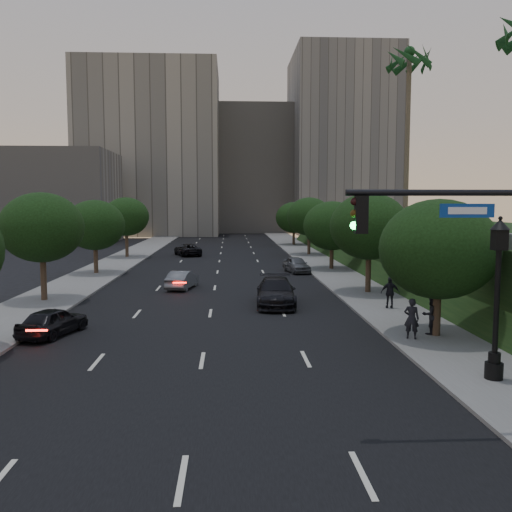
{
  "coord_description": "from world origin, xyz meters",
  "views": [
    {
      "loc": [
        1.07,
        -15.37,
        6.03
      ],
      "look_at": [
        2.3,
        9.6,
        3.6
      ],
      "focal_mm": 38.0,
      "sensor_mm": 36.0,
      "label": 1
    }
  ],
  "objects": [
    {
      "name": "sedan_near_right",
      "position": [
        3.8,
        16.2,
        0.81
      ],
      "size": [
        2.59,
        5.68,
        1.61
      ],
      "primitive_type": "imported",
      "rotation": [
        0.0,
        0.0,
        -0.06
      ],
      "color": "black",
      "rests_on": "ground"
    },
    {
      "name": "tree_left_b",
      "position": [
        -10.3,
        18.0,
        4.58
      ],
      "size": [
        5.0,
        5.0,
        6.71
      ],
      "color": "#38281C",
      "rests_on": "ground"
    },
    {
      "name": "tree_right_d",
      "position": [
        10.3,
        47.0,
        4.52
      ],
      "size": [
        5.2,
        5.2,
        6.74
      ],
      "color": "#38281C",
      "rests_on": "ground"
    },
    {
      "name": "sedan_near_left",
      "position": [
        -7.0,
        9.33,
        0.67
      ],
      "size": [
        2.65,
        4.2,
        1.33
      ],
      "primitive_type": "imported",
      "rotation": [
        0.0,
        0.0,
        2.85
      ],
      "color": "black",
      "rests_on": "ground"
    },
    {
      "name": "tree_right_c",
      "position": [
        10.3,
        33.0,
        4.02
      ],
      "size": [
        5.2,
        5.2,
        6.24
      ],
      "color": "#38281C",
      "rests_on": "ground"
    },
    {
      "name": "sidewalk_right",
      "position": [
        10.25,
        30.0,
        0.07
      ],
      "size": [
        4.5,
        140.0,
        0.15
      ],
      "primitive_type": "cube",
      "color": "slate",
      "rests_on": "ground"
    },
    {
      "name": "tree_left_d",
      "position": [
        -10.3,
        45.0,
        4.58
      ],
      "size": [
        5.0,
        5.0,
        6.71
      ],
      "color": "#38281C",
      "rests_on": "ground"
    },
    {
      "name": "sedan_mid_left",
      "position": [
        -2.28,
        22.78,
        0.66
      ],
      "size": [
        2.17,
        4.18,
        1.31
      ],
      "primitive_type": "imported",
      "rotation": [
        0.0,
        0.0,
        2.93
      ],
      "color": "#5A5D62",
      "rests_on": "ground"
    },
    {
      "name": "palm_far",
      "position": [
        16.0,
        30.0,
        17.64
      ],
      "size": [
        3.2,
        3.2,
        15.5
      ],
      "color": "#4C4233",
      "rests_on": "embankment"
    },
    {
      "name": "tree_right_e",
      "position": [
        10.3,
        62.0,
        4.02
      ],
      "size": [
        5.2,
        5.2,
        6.24
      ],
      "color": "#38281C",
      "rests_on": "ground"
    },
    {
      "name": "street_lamp",
      "position": [
        9.94,
        1.96,
        2.63
      ],
      "size": [
        0.64,
        0.64,
        5.62
      ],
      "color": "black",
      "rests_on": "ground"
    },
    {
      "name": "office_block_mid",
      "position": [
        6.0,
        102.0,
        13.0
      ],
      "size": [
        22.0,
        18.0,
        26.0
      ],
      "primitive_type": "cube",
      "color": "#9A968D",
      "rests_on": "ground"
    },
    {
      "name": "pedestrian_a",
      "position": [
        8.98,
        7.44,
        1.04
      ],
      "size": [
        0.77,
        0.65,
        1.78
      ],
      "primitive_type": "imported",
      "rotation": [
        0.0,
        0.0,
        2.73
      ],
      "color": "black",
      "rests_on": "sidewalk_right"
    },
    {
      "name": "ground",
      "position": [
        0.0,
        0.0,
        0.0
      ],
      "size": [
        160.0,
        160.0,
        0.0
      ],
      "primitive_type": "plane",
      "color": "black",
      "rests_on": "ground"
    },
    {
      "name": "tree_right_a",
      "position": [
        10.3,
        8.0,
        4.02
      ],
      "size": [
        5.2,
        5.2,
        6.24
      ],
      "color": "#38281C",
      "rests_on": "ground"
    },
    {
      "name": "tree_left_c",
      "position": [
        -10.3,
        31.0,
        4.21
      ],
      "size": [
        5.0,
        5.0,
        6.34
      ],
      "color": "#38281C",
      "rests_on": "ground"
    },
    {
      "name": "office_block_left",
      "position": [
        -14.0,
        92.0,
        16.0
      ],
      "size": [
        26.0,
        20.0,
        32.0
      ],
      "primitive_type": "cube",
      "color": "gray",
      "rests_on": "ground"
    },
    {
      "name": "parapet_wall",
      "position": [
        13.5,
        28.0,
        4.35
      ],
      "size": [
        0.35,
        90.0,
        0.7
      ],
      "primitive_type": "cube",
      "color": "slate",
      "rests_on": "embankment"
    },
    {
      "name": "traffic_signal_mast",
      "position": [
        8.28,
        -1.94,
        3.67
      ],
      "size": [
        5.68,
        0.56,
        7.0
      ],
      "color": "black",
      "rests_on": "ground"
    },
    {
      "name": "pedestrian_c",
      "position": [
        10.1,
        14.35,
        1.04
      ],
      "size": [
        1.09,
        0.58,
        1.77
      ],
      "primitive_type": "imported",
      "rotation": [
        0.0,
        0.0,
        2.99
      ],
      "color": "black",
      "rests_on": "sidewalk_right"
    },
    {
      "name": "tree_right_b",
      "position": [
        10.3,
        20.0,
        4.52
      ],
      "size": [
        5.2,
        5.2,
        6.74
      ],
      "color": "#38281C",
      "rests_on": "ground"
    },
    {
      "name": "sedan_far_right",
      "position": [
        6.91,
        31.39,
        0.69
      ],
      "size": [
        2.38,
        4.3,
        1.39
      ],
      "primitive_type": "imported",
      "rotation": [
        0.0,
        0.0,
        0.19
      ],
      "color": "#55585C",
      "rests_on": "ground"
    },
    {
      "name": "office_block_filler",
      "position": [
        -26.0,
        70.0,
        7.0
      ],
      "size": [
        18.0,
        16.0,
        14.0
      ],
      "primitive_type": "cube",
      "color": "#9A968D",
      "rests_on": "ground"
    },
    {
      "name": "sidewalk_left",
      "position": [
        -10.25,
        30.0,
        0.07
      ],
      "size": [
        4.5,
        140.0,
        0.15
      ],
      "primitive_type": "cube",
      "color": "slate",
      "rests_on": "ground"
    },
    {
      "name": "office_block_right",
      "position": [
        24.0,
        96.0,
        18.0
      ],
      "size": [
        20.0,
        22.0,
        36.0
      ],
      "primitive_type": "cube",
      "color": "gray",
      "rests_on": "ground"
    },
    {
      "name": "embankment",
      "position": [
        22.0,
        28.0,
        2.0
      ],
      "size": [
        18.0,
        90.0,
        4.0
      ],
      "primitive_type": "cube",
      "color": "black",
      "rests_on": "ground"
    },
    {
      "name": "sedan_far_left",
      "position": [
        -3.78,
        47.31,
        0.7
      ],
      "size": [
        3.79,
        5.5,
        1.4
      ],
      "primitive_type": "imported",
      "rotation": [
        0.0,
        0.0,
        3.46
      ],
      "color": "black",
      "rests_on": "ground"
    },
    {
      "name": "pedestrian_b",
      "position": [
        10.13,
        8.2,
        1.04
      ],
      "size": [
        0.97,
        0.82,
        1.78
      ],
      "primitive_type": "imported",
      "rotation": [
        0.0,
        0.0,
        3.32
      ],
      "color": "black",
      "rests_on": "sidewalk_right"
    },
    {
      "name": "road_surface",
      "position": [
        0.0,
        30.0,
        0.01
      ],
      "size": [
        16.0,
        140.0,
        0.02
      ],
      "primitive_type": "cube",
      "color": "black",
      "rests_on": "ground"
    }
  ]
}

